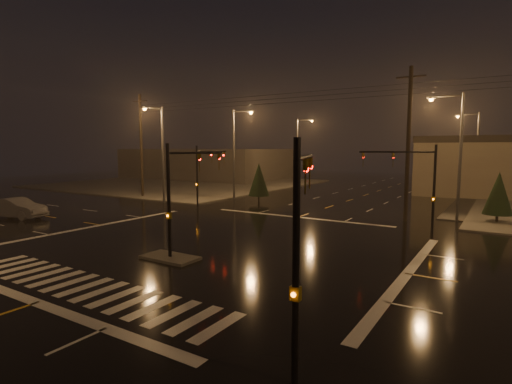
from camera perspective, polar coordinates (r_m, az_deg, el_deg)
ground at (r=24.48m, az=-5.56°, el=-7.35°), size 140.00×140.00×0.00m
sidewalk_nw at (r=66.35m, az=-10.23°, el=1.25°), size 36.00×36.00×0.12m
median_island at (r=21.55m, az=-12.17°, el=-9.15°), size 3.00×1.60×0.15m
crosswalk at (r=18.50m, az=-23.29°, el=-12.35°), size 15.00×2.60×0.01m
stop_bar_near at (r=17.52m, az=-28.83°, el=-13.68°), size 16.00×0.50×0.01m
stop_bar_far at (r=33.67m, az=5.98°, el=-3.59°), size 16.00×0.50×0.01m
commercial_block at (r=78.52m, az=-7.06°, el=4.07°), size 30.00×18.00×5.60m
signal_mast_median at (r=21.55m, az=-10.67°, el=0.84°), size 0.25×4.59×6.00m
signal_mast_ne at (r=29.44m, az=22.13°, el=1.99°), size 4.84×1.86×6.00m
signal_mast_nw at (r=37.70m, az=-7.63°, el=3.23°), size 4.84×1.86×6.00m
signal_mast_se at (r=10.25m, az=6.26°, el=-5.25°), size 1.55×3.87×6.00m
streetlight_1 at (r=44.93m, az=-2.87°, el=6.32°), size 2.77×0.32×10.00m
streetlight_2 at (r=58.76m, az=6.17°, el=6.28°), size 2.77×0.32×10.00m
streetlight_3 at (r=34.96m, az=26.70°, el=5.69°), size 2.77×0.32×10.00m
streetlight_4 at (r=54.90m, az=28.75°, el=5.55°), size 2.77×0.32×10.00m
streetlight_5 at (r=42.84m, az=-13.50°, el=6.16°), size 0.32×2.77×10.00m
utility_pole_0 at (r=49.14m, az=-16.08°, el=6.47°), size 2.20×0.32×12.00m
utility_pole_1 at (r=33.45m, az=20.93°, el=6.51°), size 2.20×0.32×12.00m
conifer_0 at (r=35.62m, az=31.34°, el=-0.15°), size 2.10×2.10×3.98m
conifer_3 at (r=42.52m, az=0.41°, el=1.81°), size 2.24×2.24×4.20m
car_crossing at (r=38.41m, az=-31.07°, el=-1.97°), size 5.44×3.06×1.70m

